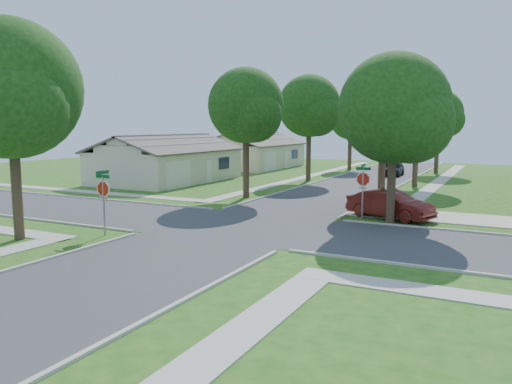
{
  "coord_description": "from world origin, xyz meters",
  "views": [
    {
      "loc": [
        11.64,
        -21.47,
        4.98
      ],
      "look_at": [
        0.06,
        1.19,
        1.6
      ],
      "focal_mm": 35.0,
      "sensor_mm": 36.0,
      "label": 1
    }
  ],
  "objects_px": {
    "tree_e_near": "(385,115)",
    "house_nw_near": "(167,164)",
    "tree_e_mid": "(418,110)",
    "tree_w_near": "(247,109)",
    "house_nw_far": "(254,155)",
    "tree_w_far": "(351,121)",
    "car_curb_west": "(388,163)",
    "stop_sign_sw": "(103,192)",
    "tree_sw_corner": "(12,96)",
    "tree_w_mid": "(310,109)",
    "car_curb_east": "(393,168)",
    "car_driveway": "(390,204)",
    "stop_sign_ne": "(363,182)",
    "tree_ne_corner": "(395,114)",
    "tree_e_far": "(439,116)"
  },
  "relations": [
    {
      "from": "tree_e_near",
      "to": "house_nw_near",
      "type": "distance_m",
      "value": 21.98
    },
    {
      "from": "tree_e_mid",
      "to": "tree_w_near",
      "type": "height_order",
      "value": "tree_e_mid"
    },
    {
      "from": "tree_e_near",
      "to": "house_nw_far",
      "type": "relative_size",
      "value": 0.61
    },
    {
      "from": "tree_w_far",
      "to": "car_curb_west",
      "type": "height_order",
      "value": "tree_w_far"
    },
    {
      "from": "stop_sign_sw",
      "to": "tree_sw_corner",
      "type": "relative_size",
      "value": 0.31
    },
    {
      "from": "tree_w_mid",
      "to": "tree_sw_corner",
      "type": "bearing_deg",
      "value": -95.7
    },
    {
      "from": "house_nw_far",
      "to": "car_curb_east",
      "type": "height_order",
      "value": "house_nw_far"
    },
    {
      "from": "tree_w_mid",
      "to": "car_curb_east",
      "type": "xyz_separation_m",
      "value": [
        5.84,
        8.27,
        -5.75
      ]
    },
    {
      "from": "tree_w_mid",
      "to": "car_driveway",
      "type": "bearing_deg",
      "value": -55.54
    },
    {
      "from": "house_nw_near",
      "to": "car_curb_west",
      "type": "relative_size",
      "value": 3.33
    },
    {
      "from": "stop_sign_ne",
      "to": "tree_w_far",
      "type": "distance_m",
      "value": 30.96
    },
    {
      "from": "tree_sw_corner",
      "to": "car_driveway",
      "type": "xyz_separation_m",
      "value": [
        13.44,
        12.49,
        -5.49
      ]
    },
    {
      "from": "tree_w_near",
      "to": "house_nw_near",
      "type": "bearing_deg",
      "value": 152.17
    },
    {
      "from": "tree_e_near",
      "to": "stop_sign_sw",
      "type": "bearing_deg",
      "value": -124.59
    },
    {
      "from": "house_nw_near",
      "to": "tree_w_far",
      "type": "bearing_deg",
      "value": 59.18
    },
    {
      "from": "tree_w_mid",
      "to": "house_nw_far",
      "type": "xyz_separation_m",
      "value": [
        -11.35,
        10.99,
        -4.97
      ]
    },
    {
      "from": "tree_w_mid",
      "to": "car_curb_west",
      "type": "bearing_deg",
      "value": 78.68
    },
    {
      "from": "stop_sign_sw",
      "to": "stop_sign_ne",
      "type": "bearing_deg",
      "value": 45.0
    },
    {
      "from": "tree_e_mid",
      "to": "tree_w_far",
      "type": "height_order",
      "value": "tree_e_mid"
    },
    {
      "from": "stop_sign_sw",
      "to": "tree_w_far",
      "type": "bearing_deg",
      "value": 89.93
    },
    {
      "from": "stop_sign_ne",
      "to": "tree_w_far",
      "type": "xyz_separation_m",
      "value": [
        -9.35,
        29.31,
        3.48
      ]
    },
    {
      "from": "tree_e_mid",
      "to": "house_nw_near",
      "type": "xyz_separation_m",
      "value": [
        -20.75,
        -6.01,
        -4.74
      ]
    },
    {
      "from": "tree_ne_corner",
      "to": "stop_sign_sw",
      "type": "bearing_deg",
      "value": -141.16
    },
    {
      "from": "tree_e_far",
      "to": "tree_w_near",
      "type": "bearing_deg",
      "value": -110.6
    },
    {
      "from": "car_driveway",
      "to": "car_curb_west",
      "type": "distance_m",
      "value": 33.47
    },
    {
      "from": "tree_ne_corner",
      "to": "car_driveway",
      "type": "distance_m",
      "value": 5.0
    },
    {
      "from": "house_nw_near",
      "to": "car_driveway",
      "type": "distance_m",
      "value": 23.97
    },
    {
      "from": "stop_sign_ne",
      "to": "tree_e_near",
      "type": "bearing_deg",
      "value": 89.32
    },
    {
      "from": "house_nw_near",
      "to": "car_driveway",
      "type": "xyz_separation_m",
      "value": [
        21.99,
        -9.5,
        -0.74
      ]
    },
    {
      "from": "tree_ne_corner",
      "to": "tree_w_near",
      "type": "bearing_deg",
      "value": 156.44
    },
    {
      "from": "house_nw_near",
      "to": "car_curb_west",
      "type": "xyz_separation_m",
      "value": [
        14.79,
        23.19,
        -0.92
      ]
    },
    {
      "from": "tree_w_mid",
      "to": "tree_sw_corner",
      "type": "height_order",
      "value": "tree_w_mid"
    },
    {
      "from": "stop_sign_sw",
      "to": "tree_w_far",
      "type": "xyz_separation_m",
      "value": [
        0.05,
        38.71,
        3.48
      ]
    },
    {
      "from": "stop_sign_sw",
      "to": "tree_e_far",
      "type": "height_order",
      "value": "tree_e_far"
    },
    {
      "from": "stop_sign_sw",
      "to": "stop_sign_ne",
      "type": "distance_m",
      "value": 13.29
    },
    {
      "from": "tree_w_mid",
      "to": "house_nw_near",
      "type": "distance_m",
      "value": 13.77
    },
    {
      "from": "tree_e_far",
      "to": "tree_w_far",
      "type": "height_order",
      "value": "tree_e_far"
    },
    {
      "from": "stop_sign_sw",
      "to": "tree_w_mid",
      "type": "relative_size",
      "value": 0.31
    },
    {
      "from": "car_curb_west",
      "to": "tree_w_mid",
      "type": "bearing_deg",
      "value": 79.38
    },
    {
      "from": "tree_w_far",
      "to": "car_curb_west",
      "type": "bearing_deg",
      "value": 50.45
    },
    {
      "from": "tree_ne_corner",
      "to": "house_nw_near",
      "type": "distance_m",
      "value": 25.15
    },
    {
      "from": "tree_sw_corner",
      "to": "car_curb_west",
      "type": "height_order",
      "value": "tree_sw_corner"
    },
    {
      "from": "tree_e_far",
      "to": "car_curb_west",
      "type": "height_order",
      "value": "tree_e_far"
    },
    {
      "from": "tree_w_near",
      "to": "house_nw_far",
      "type": "relative_size",
      "value": 0.66
    },
    {
      "from": "stop_sign_sw",
      "to": "car_driveway",
      "type": "xyz_separation_m",
      "value": [
        10.7,
        10.2,
        -1.26
      ]
    },
    {
      "from": "car_driveway",
      "to": "tree_e_near",
      "type": "bearing_deg",
      "value": 39.0
    },
    {
      "from": "tree_e_mid",
      "to": "car_curb_east",
      "type": "relative_size",
      "value": 2.12
    },
    {
      "from": "tree_e_near",
      "to": "tree_sw_corner",
      "type": "relative_size",
      "value": 0.87
    },
    {
      "from": "stop_sign_sw",
      "to": "tree_sw_corner",
      "type": "bearing_deg",
      "value": -140.03
    },
    {
      "from": "tree_w_far",
      "to": "stop_sign_sw",
      "type": "bearing_deg",
      "value": -90.07
    }
  ]
}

